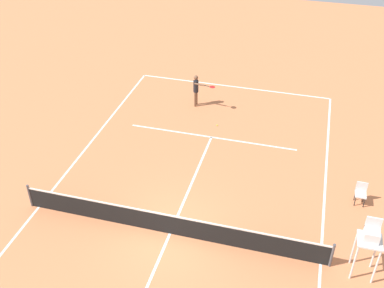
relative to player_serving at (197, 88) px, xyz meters
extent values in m
plane|color=#D37A4C|center=(-1.52, 9.63, -1.09)|extent=(60.00, 60.00, 0.00)
cube|color=white|center=(-1.52, -2.74, -1.09)|extent=(11.17, 0.10, 0.01)
cube|color=white|center=(-7.11, 9.63, -1.09)|extent=(0.10, 24.73, 0.01)
cube|color=white|center=(4.07, 9.63, -1.09)|extent=(0.10, 24.73, 0.01)
cube|color=white|center=(-1.52, 2.83, -1.09)|extent=(8.38, 0.10, 0.01)
cube|color=white|center=(-1.52, 9.63, -1.09)|extent=(0.10, 13.60, 0.01)
cylinder|color=#4C4C51|center=(-7.41, 9.63, -0.55)|extent=(0.10, 0.10, 1.07)
cylinder|color=#4C4C51|center=(4.37, 9.63, -0.55)|extent=(0.10, 0.10, 1.07)
cube|color=black|center=(-1.52, 9.63, -0.63)|extent=(11.77, 0.03, 0.91)
cube|color=white|center=(-1.52, 9.63, -0.16)|extent=(11.77, 0.04, 0.06)
cylinder|color=brown|center=(0.04, -0.11, -0.67)|extent=(0.12, 0.12, 0.84)
cylinder|color=brown|center=(0.06, 0.09, -0.67)|extent=(0.12, 0.12, 0.84)
cylinder|color=black|center=(0.05, -0.01, 0.09)|extent=(0.28, 0.28, 0.66)
sphere|color=brown|center=(0.05, -0.01, 0.61)|extent=(0.24, 0.24, 0.24)
cylinder|color=brown|center=(0.03, -0.20, 0.12)|extent=(0.09, 0.09, 0.59)
cylinder|color=brown|center=(-0.22, 0.21, 0.34)|extent=(0.59, 0.17, 0.09)
cylinder|color=black|center=(-0.64, 0.26, 0.34)|extent=(0.26, 0.07, 0.04)
ellipsoid|color=red|center=(-0.93, 0.30, 0.34)|extent=(0.35, 0.32, 0.04)
sphere|color=#CCE033|center=(-1.55, 1.73, -1.06)|extent=(0.07, 0.07, 0.07)
cylinder|color=silver|center=(-8.79, 10.00, -0.31)|extent=(0.07, 0.07, 1.55)
cylinder|color=silver|center=(-8.09, 10.00, -0.31)|extent=(0.07, 0.07, 1.55)
cylinder|color=silver|center=(-8.79, 9.30, -0.31)|extent=(0.07, 0.07, 1.55)
cylinder|color=silver|center=(-8.09, 9.30, -0.31)|extent=(0.07, 0.07, 1.55)
cube|color=silver|center=(-8.44, 9.65, 0.49)|extent=(0.80, 0.80, 0.06)
cube|color=silver|center=(-8.44, 9.65, 0.72)|extent=(0.50, 0.44, 0.40)
cube|color=silver|center=(-8.44, 9.45, 1.07)|extent=(0.50, 0.06, 0.50)
cylinder|color=#262626|center=(-8.63, 6.15, -0.86)|extent=(0.04, 0.04, 0.45)
cylinder|color=#262626|center=(-8.28, 6.15, -0.86)|extent=(0.04, 0.04, 0.45)
cylinder|color=#262626|center=(-8.63, 5.80, -0.86)|extent=(0.04, 0.04, 0.45)
cylinder|color=#262626|center=(-8.28, 5.80, -0.86)|extent=(0.04, 0.04, 0.45)
cube|color=silver|center=(-8.46, 5.98, -0.61)|extent=(0.44, 0.44, 0.06)
cube|color=silver|center=(-8.46, 5.76, -0.36)|extent=(0.44, 0.04, 0.44)
camera|label=1|loc=(-5.63, 21.44, 11.73)|focal=43.27mm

